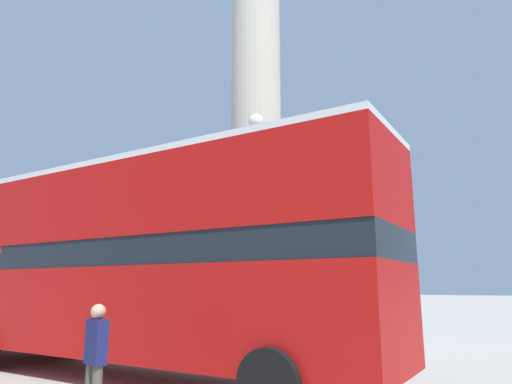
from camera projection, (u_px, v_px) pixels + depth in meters
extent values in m
plane|color=#ADA89E|center=(256.00, 343.00, 15.38)|extent=(200.00, 200.00, 0.00)
cube|color=#BCB29E|center=(256.00, 329.00, 15.47)|extent=(5.98, 5.98, 0.91)
cube|color=#BCB29E|center=(256.00, 301.00, 15.66)|extent=(4.30, 4.30, 0.91)
cylinder|color=#BCB29E|center=(256.00, 90.00, 17.25)|extent=(1.85, 1.85, 14.72)
cylinder|color=black|center=(55.00, 334.00, 13.16)|extent=(1.01, 0.35, 1.00)
cube|color=#A80F0C|center=(144.00, 310.00, 9.61)|extent=(10.85, 2.87, 1.74)
cube|color=black|center=(147.00, 256.00, 9.85)|extent=(10.85, 2.82, 0.55)
cube|color=#A80F0C|center=(149.00, 208.00, 10.06)|extent=(10.85, 2.87, 1.54)
cube|color=silver|center=(151.00, 172.00, 10.23)|extent=(10.85, 2.87, 0.12)
cylinder|color=black|center=(336.00, 360.00, 8.54)|extent=(1.01, 0.34, 1.00)
cylinder|color=black|center=(271.00, 384.00, 6.48)|extent=(1.01, 0.34, 1.00)
cylinder|color=black|center=(75.00, 337.00, 12.39)|extent=(1.01, 0.34, 1.00)
cube|color=#BCB29E|center=(168.00, 297.00, 24.44)|extent=(4.53, 3.91, 2.59)
ellipsoid|color=brown|center=(170.00, 242.00, 25.04)|extent=(2.57, 1.80, 1.00)
cone|color=brown|center=(190.00, 234.00, 24.90)|extent=(1.10, 0.87, 1.05)
cylinder|color=brown|center=(170.00, 225.00, 25.23)|extent=(0.36, 0.36, 0.90)
sphere|color=brown|center=(171.00, 215.00, 25.35)|extent=(0.28, 0.28, 0.28)
cylinder|color=brown|center=(184.00, 262.00, 24.93)|extent=(0.20, 0.20, 1.16)
cylinder|color=brown|center=(180.00, 262.00, 24.40)|extent=(0.20, 0.20, 1.16)
cylinder|color=brown|center=(158.00, 263.00, 25.24)|extent=(0.20, 0.20, 1.16)
cylinder|color=brown|center=(154.00, 262.00, 24.71)|extent=(0.20, 0.20, 1.16)
cylinder|color=black|center=(256.00, 355.00, 11.24)|extent=(0.31, 0.31, 0.40)
cylinder|color=black|center=(256.00, 240.00, 11.82)|extent=(0.14, 0.14, 6.08)
sphere|color=white|center=(256.00, 121.00, 12.48)|extent=(0.42, 0.42, 0.42)
cube|color=#191E51|center=(96.00, 341.00, 6.48)|extent=(0.45, 0.27, 0.62)
sphere|color=tan|center=(98.00, 311.00, 6.57)|extent=(0.21, 0.21, 0.21)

